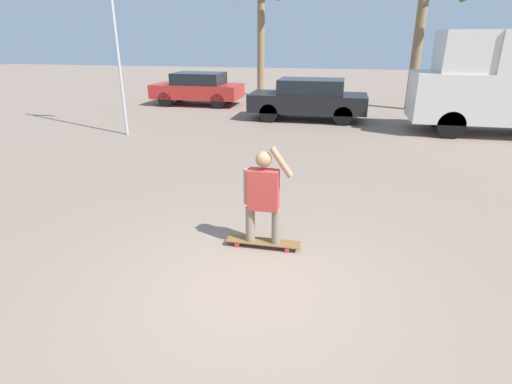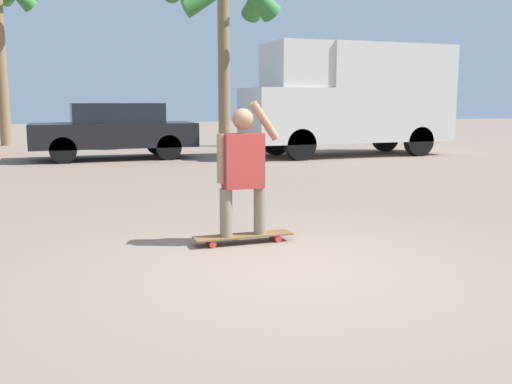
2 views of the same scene
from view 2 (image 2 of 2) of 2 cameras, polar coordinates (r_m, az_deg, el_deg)
ground_plane at (r=5.44m, az=3.17°, el=-7.74°), size 80.00×80.00×0.00m
skateboard at (r=6.40m, az=-1.28°, el=-4.45°), size 1.13×0.24×0.09m
person_skateboarder at (r=6.27m, az=-1.32°, el=2.73°), size 0.72×0.23×1.49m
camper_van at (r=17.21m, az=9.56°, el=9.45°), size 6.13×2.07×3.22m
parked_car_black at (r=16.35m, az=-13.96°, el=6.08°), size 4.41×1.86×1.54m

